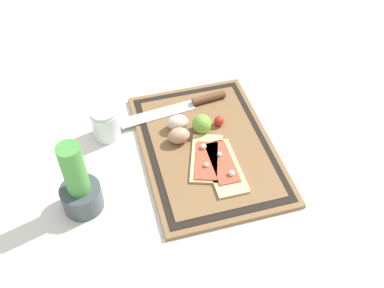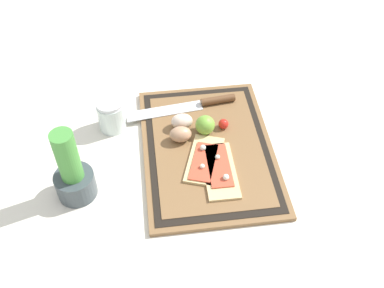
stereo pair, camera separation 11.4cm
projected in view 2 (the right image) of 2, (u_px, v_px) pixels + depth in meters
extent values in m
plane|color=silver|center=(208.00, 151.00, 1.21)|extent=(6.00, 6.00, 0.00)
cube|color=brown|center=(208.00, 149.00, 1.20)|extent=(0.50, 0.34, 0.01)
cube|color=black|center=(208.00, 147.00, 1.20)|extent=(0.47, 0.32, 0.00)
cube|color=brown|center=(208.00, 147.00, 1.20)|extent=(0.43, 0.28, 0.00)
cube|color=#DBBC7F|center=(220.00, 171.00, 1.13)|extent=(0.18, 0.08, 0.01)
cube|color=#D14C33|center=(219.00, 165.00, 1.14)|extent=(0.14, 0.06, 0.00)
sphere|color=silver|center=(226.00, 177.00, 1.10)|extent=(0.02, 0.02, 0.02)
sphere|color=silver|center=(217.00, 157.00, 1.15)|extent=(0.01, 0.01, 0.01)
cube|color=#DBBC7F|center=(205.00, 160.00, 1.16)|extent=(0.18, 0.13, 0.01)
cube|color=#D14C33|center=(204.00, 162.00, 1.15)|extent=(0.14, 0.09, 0.00)
sphere|color=silver|center=(203.00, 148.00, 1.17)|extent=(0.02, 0.02, 0.02)
sphere|color=silver|center=(202.00, 166.00, 1.13)|extent=(0.01, 0.01, 0.01)
cube|color=silver|center=(164.00, 111.00, 1.29)|extent=(0.06, 0.22, 0.00)
cylinder|color=brown|center=(218.00, 100.00, 1.31)|extent=(0.03, 0.10, 0.02)
ellipsoid|color=tan|center=(180.00, 134.00, 1.20)|extent=(0.04, 0.06, 0.04)
ellipsoid|color=beige|center=(182.00, 121.00, 1.23)|extent=(0.04, 0.06, 0.04)
sphere|color=#70A838|center=(206.00, 125.00, 1.21)|extent=(0.05, 0.05, 0.05)
sphere|color=red|center=(224.00, 124.00, 1.23)|extent=(0.03, 0.03, 0.03)
cylinder|color=#3D474C|center=(76.00, 184.00, 1.09)|extent=(0.10, 0.10, 0.07)
cylinder|color=#47933D|center=(69.00, 161.00, 1.02)|extent=(0.05, 0.05, 0.17)
cylinder|color=silver|center=(111.00, 116.00, 1.24)|extent=(0.07, 0.07, 0.08)
cylinder|color=#D16023|center=(113.00, 123.00, 1.26)|extent=(0.07, 0.07, 0.03)
cylinder|color=silver|center=(109.00, 104.00, 1.20)|extent=(0.07, 0.07, 0.01)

